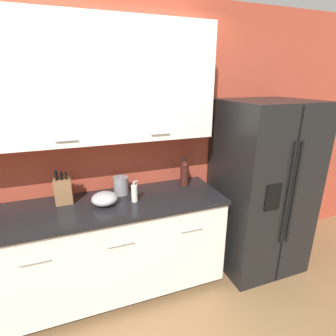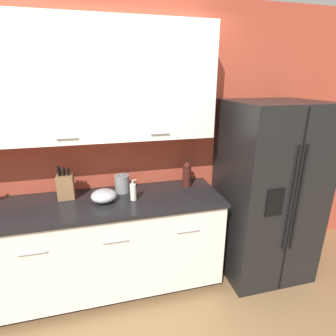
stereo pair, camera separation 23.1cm
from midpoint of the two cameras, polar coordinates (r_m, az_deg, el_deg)
wall_back at (r=2.40m, az=-14.23°, el=8.52°), size 10.00×0.39×2.60m
counter_unit at (r=2.55m, az=-15.84°, el=-16.69°), size 2.53×0.64×0.92m
refrigerator at (r=2.80m, az=22.89°, el=-4.78°), size 0.84×0.78×1.74m
knife_block at (r=2.41m, az=-18.87°, el=-3.82°), size 0.14×0.12×0.31m
wine_bottle at (r=2.55m, az=6.71°, el=-1.23°), size 0.08×0.08×0.27m
soap_dispenser at (r=2.27m, az=-4.72°, el=-5.19°), size 0.06×0.05×0.19m
steel_canister at (r=2.44m, az=-7.29°, el=-3.43°), size 0.14×0.14×0.18m
mixing_bowl at (r=2.28m, az=-11.01°, el=-6.02°), size 0.22×0.22×0.11m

